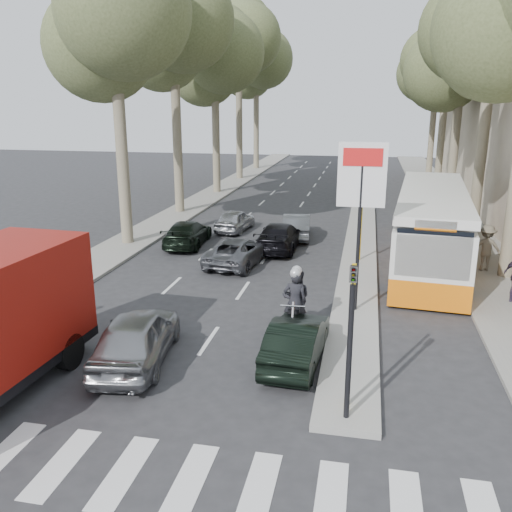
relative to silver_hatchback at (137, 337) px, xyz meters
The scene contains 25 objects.
ground 2.53m from the silver_hatchback, ahead, with size 120.00×120.00×0.00m, color #28282B.
sidewalk_right 27.02m from the silver_hatchback, 65.98° to the left, with size 3.20×70.00×0.12m, color gray.
median_left 28.24m from the silver_hatchback, 101.45° to the left, with size 2.40×64.00×0.12m, color gray.
traffic_island 12.09m from the silver_hatchback, 62.12° to the left, with size 1.50×26.00×0.16m, color gray.
billboard 7.91m from the silver_hatchback, 39.59° to the left, with size 1.50×12.10×5.60m.
traffic_light_island 6.19m from the silver_hatchback, 17.95° to the right, with size 0.16×0.41×3.60m.
tree_l_a 16.19m from the silver_hatchback, 114.93° to the left, with size 7.40×7.20×14.10m.
tree_l_b 23.01m from the silver_hatchback, 105.74° to the left, with size 7.40×7.20×14.88m.
tree_l_c 29.79m from the silver_hatchback, 100.95° to the left, with size 7.40×7.20×13.71m.
tree_l_d 37.84m from the silver_hatchback, 98.70° to the left, with size 7.40×7.20×15.66m.
tree_l_e 45.26m from the silver_hatchback, 97.26° to the left, with size 7.40×7.20×14.49m.
tree_r_b 23.78m from the silver_hatchback, 56.83° to the left, with size 7.40×7.20×15.27m.
tree_r_c 29.59m from the silver_hatchback, 66.10° to the left, with size 7.40×7.20×13.32m.
tree_r_d 37.16m from the silver_hatchback, 71.16° to the left, with size 7.40×7.20×14.88m.
tree_r_e 44.43m from the silver_hatchback, 74.45° to the left, with size 7.40×7.20×14.10m.
silver_hatchback is the anchor object (origin of this frame).
dark_hatchback 4.29m from the silver_hatchback, 11.59° to the left, with size 1.30×3.74×1.23m, color black.
queue_car_a 9.47m from the silver_hatchback, 86.92° to the left, with size 1.93×4.19×1.17m, color #53555B.
queue_car_b 12.35m from the silver_hatchback, 81.17° to the left, with size 1.80×4.42×1.28m, color black.
queue_car_c 15.58m from the silver_hatchback, 94.06° to the left, with size 1.41×3.49×1.19m, color #A2A5AA.
queue_car_d 14.86m from the silver_hatchback, 80.81° to the left, with size 1.34×3.83×1.26m, color #4B4F53.
queue_car_e 12.35m from the silver_hatchback, 102.30° to the left, with size 1.71×4.20×1.22m, color black.
city_bus 14.24m from the silver_hatchback, 52.77° to the left, with size 3.80×12.49×3.24m.
motorcycle 4.87m from the silver_hatchback, 37.04° to the left, with size 0.90×2.45×2.08m.
pedestrian_far 14.85m from the silver_hatchback, 43.84° to the left, with size 1.22×0.54×1.90m, color #605848.
Camera 1 is at (3.42, -12.07, 6.77)m, focal length 38.00 mm.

